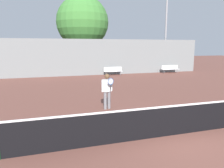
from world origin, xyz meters
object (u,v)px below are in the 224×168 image
at_px(tennis_net, 175,120).
at_px(bench_courtside_near, 170,68).
at_px(tennis_player, 107,89).
at_px(tree_green_tall, 83,22).
at_px(light_pole_far_right, 166,16).
at_px(bench_courtside_far, 113,70).

bearing_deg(tennis_net, bench_courtside_near, 58.04).
height_order(tennis_player, bench_courtside_near, tennis_player).
xyz_separation_m(tennis_player, tree_green_tall, (1.94, 16.68, 4.68)).
xyz_separation_m(tennis_player, light_pole_far_right, (10.68, 12.82, 5.26)).
distance_m(tennis_net, light_pole_far_right, 19.74).
bearing_deg(tree_green_tall, bench_courtside_far, -70.64).
height_order(bench_courtside_far, light_pole_far_right, light_pole_far_right).
distance_m(tennis_player, light_pole_far_right, 17.50).
bearing_deg(tree_green_tall, bench_courtside_near, -33.32).
relative_size(bench_courtside_far, light_pole_far_right, 0.18).
height_order(tennis_player, light_pole_far_right, light_pole_far_right).
xyz_separation_m(tennis_net, bench_courtside_near, (9.16, 14.68, -0.00)).
bearing_deg(bench_courtside_near, light_pole_far_right, 80.33).
bearing_deg(light_pole_far_right, bench_courtside_near, -99.67).
relative_size(tennis_net, bench_courtside_far, 5.70).
distance_m(bench_courtside_far, tree_green_tall, 7.79).
xyz_separation_m(tennis_net, tennis_player, (-1.24, 3.55, 0.42)).
distance_m(tennis_net, tennis_player, 3.78).
bearing_deg(light_pole_far_right, tree_green_tall, 156.14).
relative_size(tennis_net, bench_courtside_near, 5.24).
bearing_deg(light_pole_far_right, tennis_net, -119.98).
height_order(tennis_net, tree_green_tall, tree_green_tall).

